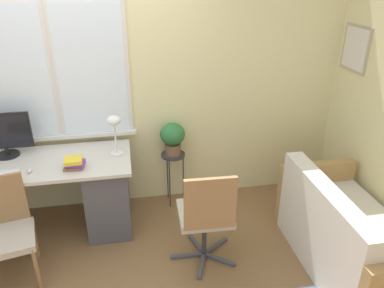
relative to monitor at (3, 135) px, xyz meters
The scene contains 13 objects.
ground_plane 1.32m from the monitor, 38.82° to the right, with size 14.00×14.00×0.00m, color brown.
wall_back_with_window 0.82m from the monitor, 20.19° to the left, with size 9.00×0.12×2.70m.
wall_right_with_picture 3.47m from the monitor, ahead, with size 0.08×9.00×2.70m.
desk 0.61m from the monitor, 68.44° to the right, with size 2.12×0.73×0.76m.
monitor is the anchor object (origin of this frame).
mouse 0.50m from the monitor, 54.12° to the right, with size 0.04×0.07×0.03m.
desk_lamp 1.03m from the monitor, ahead, with size 0.13×0.13×0.39m.
book_stack 0.76m from the monitor, 29.63° to the right, with size 0.19×0.16×0.10m.
desk_chair_wooden 0.91m from the monitor, 82.78° to the right, with size 0.51×0.52×0.87m.
office_chair_swivel 2.00m from the monitor, 27.59° to the right, with size 0.56×0.59×0.95m.
couch_loveseat 3.19m from the monitor, 21.85° to the right, with size 0.76×1.46×0.82m.
plant_stand 1.65m from the monitor, ahead, with size 0.25×0.25×0.59m.
potted_plant 1.59m from the monitor, ahead, with size 0.26×0.26×0.34m.
Camera 1 is at (0.46, -2.84, 2.38)m, focal length 35.00 mm.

